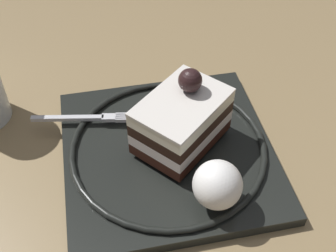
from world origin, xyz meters
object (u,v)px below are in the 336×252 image
at_px(fork, 90,118).
at_px(cake_slice, 180,118).
at_px(dessert_plate, 168,151).
at_px(whipped_cream_dollop, 217,185).

bearing_deg(fork, cake_slice, 157.42).
relative_size(cake_slice, fork, 0.93).
relative_size(dessert_plate, whipped_cream_dollop, 5.07).
height_order(whipped_cream_dollop, fork, whipped_cream_dollop).
height_order(dessert_plate, whipped_cream_dollop, whipped_cream_dollop).
height_order(dessert_plate, cake_slice, cake_slice).
bearing_deg(dessert_plate, fork, -30.80).
relative_size(whipped_cream_dollop, fork, 0.38).
bearing_deg(whipped_cream_dollop, dessert_plate, -64.32).
bearing_deg(fork, whipped_cream_dollop, 133.65).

